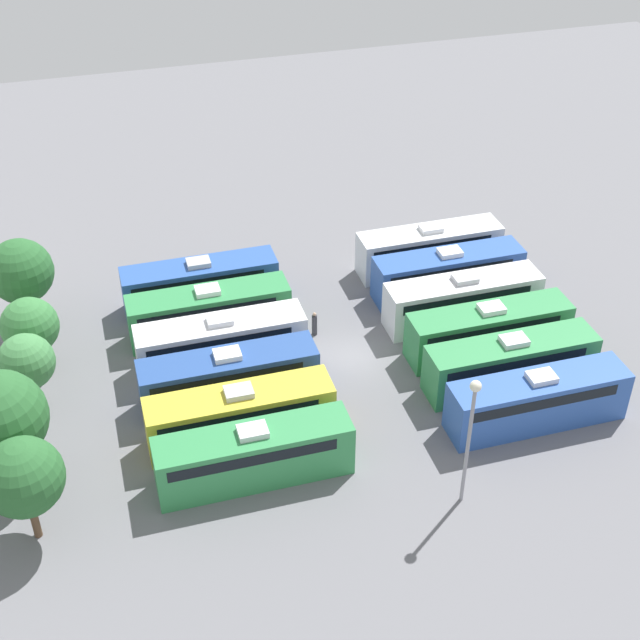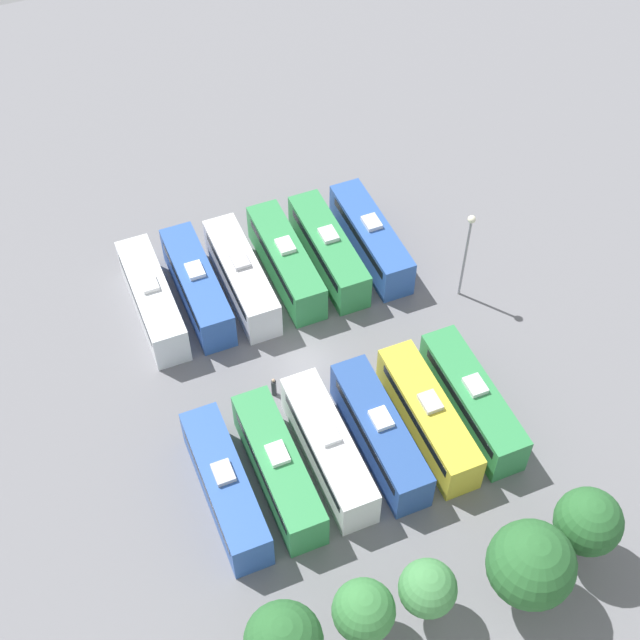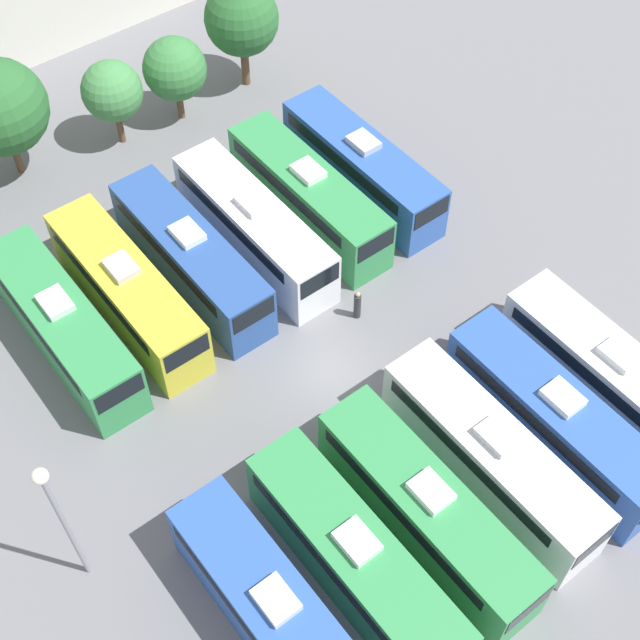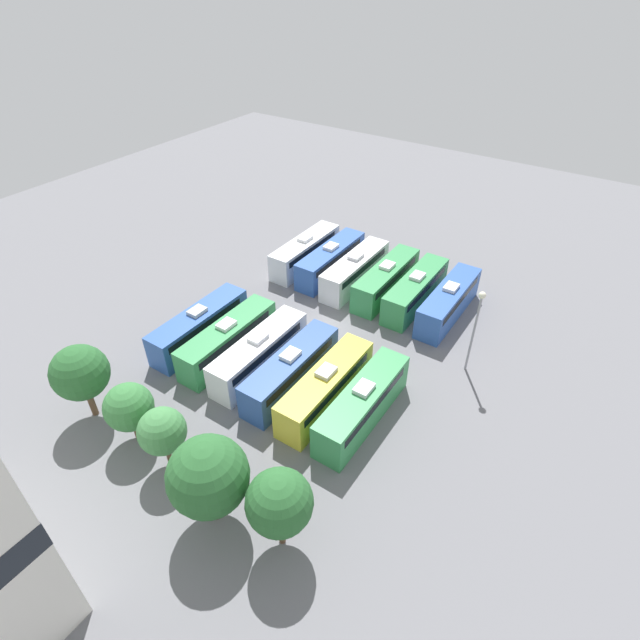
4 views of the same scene
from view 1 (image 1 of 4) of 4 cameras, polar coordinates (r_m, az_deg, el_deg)
The scene contains 19 objects.
ground_plane at distance 58.17m, azimuth 2.17°, elevation -2.36°, with size 115.37×115.37×0.00m, color slate.
bus_0 at distance 53.63m, azimuth 13.72°, elevation -4.93°, with size 2.61×10.77×3.58m.
bus_1 at distance 56.07m, azimuth 12.08°, elevation -2.63°, with size 2.61×10.77×3.58m.
bus_2 at distance 58.58m, azimuth 10.72°, elevation -0.58°, with size 2.61×10.77×3.58m.
bus_3 at distance 61.20m, azimuth 9.10°, elevation 1.35°, with size 2.61×10.77×3.58m.
bus_4 at distance 63.91m, azimuth 8.16°, elevation 3.06°, with size 2.61×10.77×3.58m.
bus_5 at distance 66.64m, azimuth 6.98°, elevation 4.62°, with size 2.61×10.77×3.58m.
bus_6 at distance 48.88m, azimuth -4.28°, elevation -8.53°, with size 2.61×10.77×3.58m.
bus_7 at distance 51.33m, azimuth -5.16°, elevation -6.00°, with size 2.61×10.77×3.58m.
bus_8 at distance 54.02m, azimuth -5.89°, elevation -3.59°, with size 2.61×10.77×3.58m.
bus_9 at distance 56.87m, azimuth -6.37°, elevation -1.35°, with size 2.61×10.77×3.58m.
bus_10 at distance 59.71m, azimuth -7.13°, elevation 0.58°, with size 2.61×10.77×3.58m.
bus_11 at distance 62.68m, azimuth -7.70°, elevation 2.39°, with size 2.61×10.77×3.58m.
worker_person at distance 59.63m, azimuth -0.35°, elevation -0.27°, with size 0.36×0.36×1.76m.
light_pole at distance 45.61m, azimuth 9.64°, elevation -6.49°, with size 0.60×0.60×8.19m.
tree_0 at distance 46.43m, azimuth -18.46°, elevation -9.54°, with size 4.08×4.08×6.24m.
tree_2 at distance 54.80m, azimuth -18.29°, elevation -2.57°, with size 3.39×3.39×5.20m.
tree_3 at distance 57.98m, azimuth -18.09°, elevation -0.37°, with size 3.62×3.62×5.19m.
tree_4 at distance 61.51m, azimuth -18.62°, elevation 2.96°, with size 4.33×4.33×6.65m.
Camera 1 is at (-43.47, 14.96, 35.63)m, focal length 50.00 mm.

